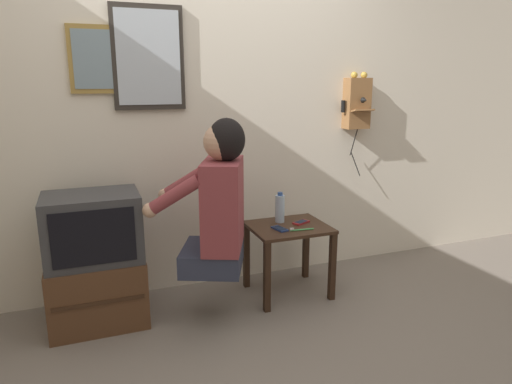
# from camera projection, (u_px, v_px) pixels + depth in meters

# --- Properties ---
(ground_plane) EXTENTS (14.00, 14.00, 0.00)m
(ground_plane) POSITION_uv_depth(u_px,v_px,m) (252.00, 351.00, 2.55)
(ground_plane) COLOR slate
(wall_back) EXTENTS (6.80, 0.05, 2.55)m
(wall_back) POSITION_uv_depth(u_px,v_px,m) (202.00, 110.00, 3.16)
(wall_back) COLOR silver
(wall_back) RESTS_ON ground_plane
(side_table) EXTENTS (0.53, 0.45, 0.50)m
(side_table) POSITION_uv_depth(u_px,v_px,m) (288.00, 240.00, 3.16)
(side_table) COLOR #382316
(side_table) RESTS_ON ground_plane
(person) EXTENTS (0.66, 0.60, 0.93)m
(person) POSITION_uv_depth(u_px,v_px,m) (219.00, 200.00, 2.74)
(person) COLOR #2D3347
(person) RESTS_ON ground_plane
(tv_stand) EXTENTS (0.57, 0.45, 0.42)m
(tv_stand) POSITION_uv_depth(u_px,v_px,m) (98.00, 290.00, 2.83)
(tv_stand) COLOR #51331E
(tv_stand) RESTS_ON ground_plane
(television) EXTENTS (0.55, 0.40, 0.41)m
(television) POSITION_uv_depth(u_px,v_px,m) (93.00, 227.00, 2.72)
(television) COLOR #38383A
(television) RESTS_ON tv_stand
(wall_phone_antique) EXTENTS (0.23, 0.19, 0.80)m
(wall_phone_antique) POSITION_uv_depth(u_px,v_px,m) (357.00, 103.00, 3.48)
(wall_phone_antique) COLOR olive
(framed_picture) EXTENTS (0.38, 0.03, 0.41)m
(framed_picture) POSITION_uv_depth(u_px,v_px,m) (101.00, 60.00, 2.82)
(framed_picture) COLOR olive
(wall_mirror) EXTENTS (0.46, 0.04, 0.65)m
(wall_mirror) POSITION_uv_depth(u_px,v_px,m) (148.00, 58.00, 2.92)
(wall_mirror) COLOR #2D2823
(cell_phone_held) EXTENTS (0.09, 0.13, 0.01)m
(cell_phone_held) POSITION_uv_depth(u_px,v_px,m) (280.00, 229.00, 3.05)
(cell_phone_held) COLOR navy
(cell_phone_held) RESTS_ON side_table
(cell_phone_spare) EXTENTS (0.14, 0.11, 0.01)m
(cell_phone_spare) POSITION_uv_depth(u_px,v_px,m) (301.00, 222.00, 3.19)
(cell_phone_spare) COLOR maroon
(cell_phone_spare) RESTS_ON side_table
(water_bottle) EXTENTS (0.07, 0.07, 0.22)m
(water_bottle) POSITION_uv_depth(u_px,v_px,m) (280.00, 208.00, 3.20)
(water_bottle) COLOR #ADC6DB
(water_bottle) RESTS_ON side_table
(toothbrush) EXTENTS (0.17, 0.03, 0.02)m
(toothbrush) POSITION_uv_depth(u_px,v_px,m) (300.00, 229.00, 3.04)
(toothbrush) COLOR #4CBF66
(toothbrush) RESTS_ON side_table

